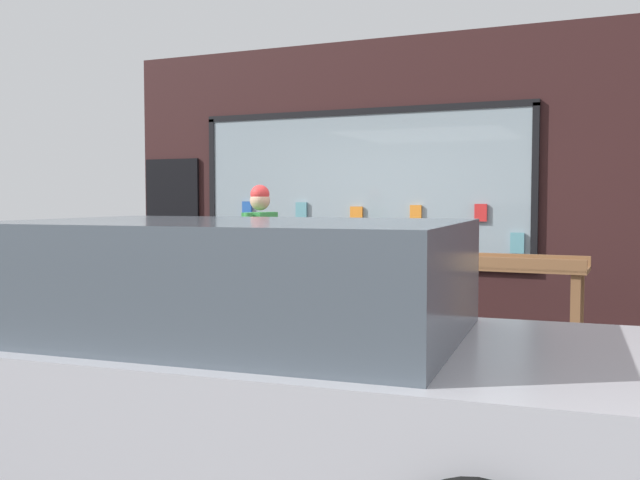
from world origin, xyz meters
name	(u,v)px	position (x,y,z in m)	size (l,w,h in m)	color
ground_plane	(313,351)	(0.00, 0.00, 0.00)	(40.00, 40.00, 0.00)	#474444
shopfront_facade	(384,180)	(-0.06, 2.39, 1.76)	(7.57, 0.29, 3.56)	#331919
display_table_left	(243,263)	(-1.33, 0.92, 0.76)	(2.40, 0.64, 0.95)	brown
display_table_right	(466,273)	(1.32, 0.92, 0.75)	(2.40, 0.60, 0.95)	brown
person_browsing	(260,249)	(-0.80, 0.38, 0.98)	(0.24, 0.66, 1.67)	#2D334C
small_dog	(284,323)	(-0.36, 0.08, 0.24)	(0.35, 0.54, 0.36)	#99724C
sandwich_board_sign	(117,281)	(-3.22, 0.94, 0.45)	(0.53, 0.61, 0.88)	black
parked_car	(237,354)	(1.09, -3.34, 0.74)	(4.05, 2.13, 1.41)	silver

